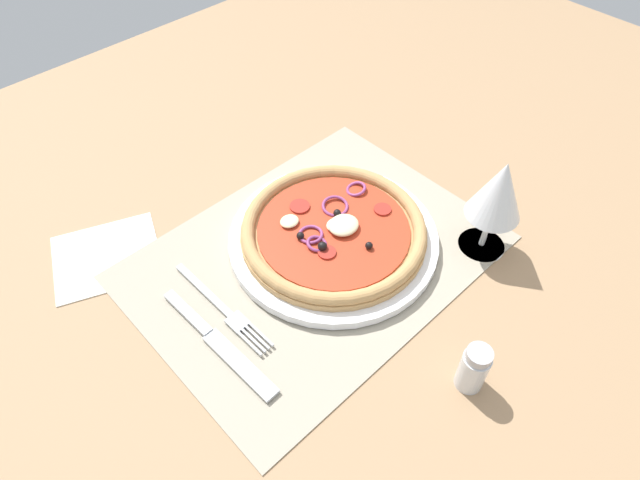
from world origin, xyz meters
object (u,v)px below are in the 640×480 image
object	(u,v)px
fork	(226,311)
pepper_shaker	(473,369)
napkin	(106,256)
pizza	(334,230)
knife	(218,343)
plate	(334,239)
wine_glass	(499,192)

from	to	relation	value
fork	pepper_shaker	xyz separation A→B (cm)	(-14.27, 26.56, 2.63)
napkin	pepper_shaker	size ratio (longest dim) A/B	2.08
pizza	knife	bearing A→B (deg)	5.58
knife	pepper_shaker	xyz separation A→B (cm)	(-17.69, 23.45, 2.60)
plate	wine_glass	bearing A→B (deg)	135.67
napkin	pizza	bearing A→B (deg)	140.86
plate	knife	bearing A→B (deg)	5.51
fork	pizza	bearing A→B (deg)	85.60
plate	wine_glass	size ratio (longest dim) A/B	1.94
fork	plate	bearing A→B (deg)	85.51
plate	fork	distance (cm)	18.02
pepper_shaker	napkin	bearing A→B (deg)	-65.61
fork	pepper_shaker	distance (cm)	30.27
pizza	fork	bearing A→B (deg)	-3.26
knife	fork	bearing A→B (deg)	130.40
wine_glass	pizza	bearing A→B (deg)	-44.41
pizza	fork	size ratio (longest dim) A/B	1.41
napkin	pepper_shaker	bearing A→B (deg)	114.39
fork	pepper_shaker	size ratio (longest dim) A/B	2.69
plate	pepper_shaker	world-z (taller)	pepper_shaker
fork	pepper_shaker	world-z (taller)	pepper_shaker
pizza	knife	world-z (taller)	pizza
wine_glass	pepper_shaker	distance (cm)	22.60
wine_glass	napkin	distance (cm)	52.69
fork	wine_glass	bearing A→B (deg)	63.64
wine_glass	napkin	size ratio (longest dim) A/B	1.07
wine_glass	pepper_shaker	xyz separation A→B (cm)	(18.37, 11.19, -6.93)
plate	fork	xyz separation A→B (cm)	(17.98, -1.05, -0.42)
fork	napkin	bearing A→B (deg)	-162.64
pizza	napkin	size ratio (longest dim) A/B	1.82
pizza	napkin	xyz separation A→B (cm)	(24.25, -19.74, -2.58)
pizza	pepper_shaker	size ratio (longest dim) A/B	3.80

